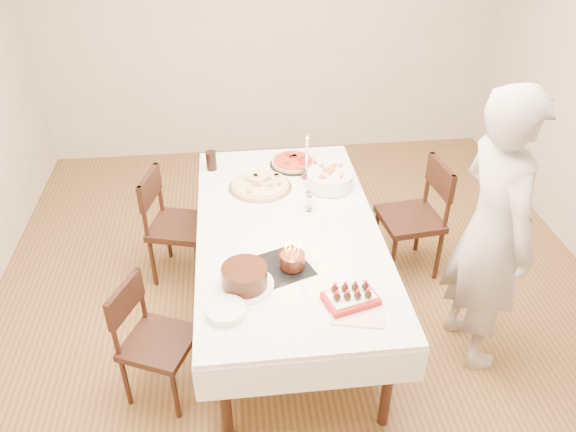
{
  "coord_description": "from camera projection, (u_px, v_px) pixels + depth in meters",
  "views": [
    {
      "loc": [
        -0.44,
        -2.92,
        2.8
      ],
      "look_at": [
        -0.11,
        -0.04,
        0.84
      ],
      "focal_mm": 35.0,
      "sensor_mm": 36.0,
      "label": 1
    }
  ],
  "objects": [
    {
      "name": "floor",
      "position": [
        303.0,
        308.0,
        4.01
      ],
      "size": [
        5.0,
        5.0,
        0.0
      ],
      "primitive_type": "plane",
      "color": "brown",
      "rests_on": "ground"
    },
    {
      "name": "wall_back",
      "position": [
        270.0,
        21.0,
        5.31
      ],
      "size": [
        4.5,
        0.04,
        2.7
      ],
      "primitive_type": "cube",
      "color": "beige",
      "rests_on": "floor"
    },
    {
      "name": "dining_table",
      "position": [
        288.0,
        273.0,
        3.76
      ],
      "size": [
        1.86,
        2.41,
        0.75
      ],
      "primitive_type": "cube",
      "rotation": [
        0.0,
        0.0,
        -0.38
      ],
      "color": "white",
      "rests_on": "floor"
    },
    {
      "name": "chair_right_savory",
      "position": [
        410.0,
        219.0,
        4.15
      ],
      "size": [
        0.51,
        0.51,
        0.9
      ],
      "primitive_type": null,
      "rotation": [
        0.0,
        0.0,
        0.11
      ],
      "color": "#331911",
      "rests_on": "floor"
    },
    {
      "name": "chair_left_savory",
      "position": [
        179.0,
        226.0,
        4.11
      ],
      "size": [
        0.54,
        0.54,
        0.86
      ],
      "primitive_type": null,
      "rotation": [
        0.0,
        0.0,
        2.88
      ],
      "color": "#331911",
      "rests_on": "floor"
    },
    {
      "name": "chair_left_dessert",
      "position": [
        159.0,
        343.0,
        3.21
      ],
      "size": [
        0.53,
        0.53,
        0.79
      ],
      "primitive_type": null,
      "rotation": [
        0.0,
        0.0,
        2.73
      ],
      "color": "#331911",
      "rests_on": "floor"
    },
    {
      "name": "person",
      "position": [
        492.0,
        233.0,
        3.23
      ],
      "size": [
        0.51,
        0.71,
        1.81
      ],
      "primitive_type": "imported",
      "rotation": [
        0.0,
        0.0,
        1.7
      ],
      "color": "#BBB6B0",
      "rests_on": "floor"
    },
    {
      "name": "pizza_white",
      "position": [
        260.0,
        185.0,
        3.93
      ],
      "size": [
        0.57,
        0.57,
        0.04
      ],
      "primitive_type": "cylinder",
      "rotation": [
        0.0,
        0.0,
        -0.34
      ],
      "color": "beige",
      "rests_on": "dining_table"
    },
    {
      "name": "pizza_pepperoni",
      "position": [
        293.0,
        162.0,
        4.21
      ],
      "size": [
        0.35,
        0.35,
        0.04
      ],
      "primitive_type": "cylinder",
      "rotation": [
        0.0,
        0.0,
        0.01
      ],
      "color": "red",
      "rests_on": "dining_table"
    },
    {
      "name": "red_placemat",
      "position": [
        321.0,
        172.0,
        4.13
      ],
      "size": [
        0.3,
        0.3,
        0.01
      ],
      "primitive_type": "cube",
      "rotation": [
        0.0,
        0.0,
        -0.32
      ],
      "color": "#B21E1E",
      "rests_on": "dining_table"
    },
    {
      "name": "pasta_bowl",
      "position": [
        330.0,
        179.0,
        3.92
      ],
      "size": [
        0.34,
        0.34,
        0.1
      ],
      "primitive_type": "cylinder",
      "rotation": [
        0.0,
        0.0,
        0.06
      ],
      "color": "white",
      "rests_on": "dining_table"
    },
    {
      "name": "taper_candle",
      "position": [
        307.0,
        157.0,
        3.97
      ],
      "size": [
        0.09,
        0.09,
        0.34
      ],
      "primitive_type": "cylinder",
      "rotation": [
        0.0,
        0.0,
        -0.37
      ],
      "color": "white",
      "rests_on": "dining_table"
    },
    {
      "name": "shaker_pair",
      "position": [
        309.0,
        204.0,
        3.67
      ],
      "size": [
        0.11,
        0.11,
        0.11
      ],
      "primitive_type": null,
      "rotation": [
        0.0,
        0.0,
        0.23
      ],
      "color": "white",
      "rests_on": "dining_table"
    },
    {
      "name": "cola_glass",
      "position": [
        211.0,
        161.0,
        4.12
      ],
      "size": [
        0.09,
        0.09,
        0.14
      ],
      "primitive_type": "cylinder",
      "rotation": [
        0.0,
        0.0,
        -0.18
      ],
      "color": "black",
      "rests_on": "dining_table"
    },
    {
      "name": "layer_cake",
      "position": [
        245.0,
        277.0,
        3.05
      ],
      "size": [
        0.36,
        0.36,
        0.13
      ],
      "primitive_type": "cylinder",
      "rotation": [
        0.0,
        0.0,
        0.13
      ],
      "color": "#35180D",
      "rests_on": "dining_table"
    },
    {
      "name": "cake_board",
      "position": [
        281.0,
        267.0,
        3.22
      ],
      "size": [
        0.4,
        0.4,
        0.01
      ],
      "primitive_type": "cube",
      "rotation": [
        0.0,
        0.0,
        0.36
      ],
      "color": "black",
      "rests_on": "dining_table"
    },
    {
      "name": "birthday_cake",
      "position": [
        292.0,
        256.0,
        3.17
      ],
      "size": [
        0.19,
        0.19,
        0.15
      ],
      "primitive_type": "cylinder",
      "rotation": [
        0.0,
        0.0,
        0.41
      ],
      "color": "#36180E",
      "rests_on": "dining_table"
    },
    {
      "name": "strawberry_box",
      "position": [
        351.0,
        298.0,
        2.95
      ],
      "size": [
        0.31,
        0.25,
        0.07
      ],
      "primitive_type": null,
      "rotation": [
        0.0,
        0.0,
        0.27
      ],
      "color": "#AB131A",
      "rests_on": "dining_table"
    },
    {
      "name": "box_lid",
      "position": [
        357.0,
        315.0,
        2.9
      ],
      "size": [
        0.31,
        0.24,
        0.02
      ],
      "primitive_type": "cube",
      "rotation": [
        0.0,
        0.0,
        -0.23
      ],
      "color": "beige",
      "rests_on": "dining_table"
    },
    {
      "name": "plate_stack",
      "position": [
        226.0,
        311.0,
        2.89
      ],
      "size": [
        0.27,
        0.27,
        0.04
      ],
      "primitive_type": "cylinder",
      "rotation": [
        0.0,
        0.0,
        -0.32
      ],
      "color": "white",
      "rests_on": "dining_table"
    },
    {
      "name": "china_plate",
      "position": [
        238.0,
        274.0,
        3.16
      ],
      "size": [
        0.19,
        0.19,
        0.01
      ],
      "primitive_type": "cylinder",
      "rotation": [
        0.0,
        0.0,
        -0.0
      ],
      "color": "white",
      "rests_on": "dining_table"
    }
  ]
}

